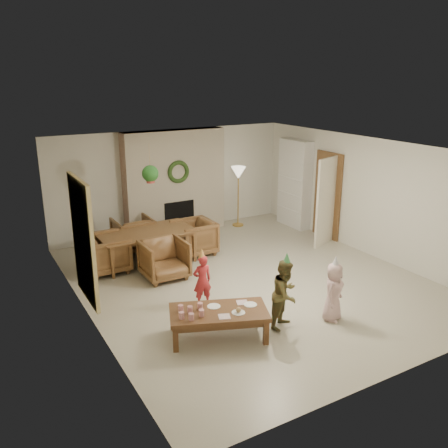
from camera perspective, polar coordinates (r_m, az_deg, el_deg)
floor at (r=9.15m, az=2.89°, el=-6.65°), size 7.00×7.00×0.00m
ceiling at (r=8.44m, az=3.16°, el=9.01°), size 7.00×7.00×0.00m
wall_back at (r=11.72m, az=-6.30°, el=5.13°), size 7.00×0.00×7.00m
wall_front at (r=6.26m, az=20.74°, el=-7.22°), size 7.00×0.00×7.00m
wall_left at (r=7.60m, az=-16.40°, el=-2.41°), size 0.00×7.00×7.00m
wall_right at (r=10.59m, az=16.83°, el=3.15°), size 0.00×7.00×7.00m
fireplace_mass at (r=11.54m, az=-5.90°, el=4.95°), size 2.50×0.40×2.50m
fireplace_hearth at (r=11.55m, az=-5.00°, el=-1.14°), size 1.60×0.30×0.12m
fireplace_firebox at (r=11.58m, az=-5.41°, el=0.92°), size 0.75×0.12×0.75m
fireplace_wreath at (r=11.27m, az=-5.47°, el=6.22°), size 0.54×0.10×0.54m
floor_lamp_base at (r=12.32m, az=1.68°, el=-0.09°), size 0.29×0.29×0.03m
floor_lamp_post at (r=12.13m, az=1.71°, el=3.07°), size 0.03×0.03×1.38m
floor_lamp_shade at (r=11.98m, az=1.73°, el=6.14°), size 0.37×0.37×0.31m
bookshelf_carcass at (r=12.17m, az=8.44°, el=4.80°), size 0.30×1.00×2.20m
bookshelf_shelf_a at (r=12.32m, az=8.23°, el=1.84°), size 0.30×0.92×0.03m
bookshelf_shelf_b at (r=12.22m, az=8.31°, el=3.64°), size 0.30×0.92×0.03m
bookshelf_shelf_c at (r=12.13m, az=8.40°, el=5.48°), size 0.30×0.92×0.03m
bookshelf_shelf_d at (r=12.05m, az=8.48°, el=7.34°), size 0.30×0.92×0.03m
books_row_lower at (r=12.16m, az=8.62°, el=2.29°), size 0.20×0.40×0.24m
books_row_mid at (r=12.21m, az=8.12°, el=4.32°), size 0.20×0.44×0.24m
books_row_upper at (r=12.01m, az=8.64°, el=5.98°), size 0.20×0.36×0.22m
door_frame at (r=11.45m, az=12.28°, el=3.36°), size 0.05×0.86×2.04m
door_leaf at (r=10.93m, az=12.10°, el=2.60°), size 0.77×0.32×2.00m
curtain_panel at (r=7.79m, az=-16.48°, el=-1.92°), size 0.06×1.20×2.00m
dining_table at (r=9.91m, az=-9.10°, el=-2.81°), size 1.94×1.09×0.68m
dining_chair_near at (r=9.15m, az=-7.16°, el=-4.22°), size 0.81×0.83×0.75m
dining_chair_far at (r=10.65m, az=-10.78°, el=-1.23°), size 0.81×0.83×0.75m
dining_chair_left at (r=9.65m, az=-13.82°, el=-3.45°), size 0.83×0.81×0.75m
dining_chair_right at (r=10.29m, az=-3.60°, el=-1.61°), size 0.83×0.81×0.75m
hanging_plant_cord at (r=9.24m, az=-8.88°, el=7.38°), size 0.01×0.01×0.70m
hanging_plant_pot at (r=9.31m, az=-8.78°, el=5.26°), size 0.16×0.16×0.12m
hanging_plant_foliage at (r=9.29m, az=-8.81°, el=5.98°), size 0.32×0.32×0.32m
coffee_table_top at (r=7.10m, az=-0.65°, el=-10.54°), size 1.59×1.19×0.07m
coffee_table_apron at (r=7.14m, az=-0.64°, el=-11.08°), size 1.45×1.05×0.09m
coffee_leg_fl at (r=6.91m, az=-5.81°, el=-13.58°), size 0.10×0.10×0.37m
coffee_leg_fr at (r=7.07m, az=5.04°, el=-12.82°), size 0.10×0.10×0.37m
coffee_leg_bl at (r=7.42m, az=-6.02°, el=-11.27°), size 0.10×0.10×0.37m
coffee_leg_br at (r=7.56m, az=4.03°, el=-10.62°), size 0.10×0.10×0.37m
cup_a at (r=6.88m, az=-5.10°, el=-10.84°), size 0.10×0.10×0.10m
cup_b at (r=7.07m, az=-5.20°, el=-10.00°), size 0.10×0.10×0.10m
cup_c at (r=6.83m, az=-3.94°, el=-11.00°), size 0.10×0.10×0.10m
cup_d at (r=7.03m, az=-4.08°, el=-10.15°), size 0.10×0.10×0.10m
cup_e at (r=6.92m, az=-2.71°, el=-10.58°), size 0.10×0.10×0.10m
cup_f at (r=7.12m, az=-2.88°, el=-9.75°), size 0.10×0.10×0.10m
plate_a at (r=7.20m, az=-1.23°, el=-9.81°), size 0.26×0.26×0.01m
plate_b at (r=7.03m, az=1.74°, el=-10.53°), size 0.26×0.26×0.01m
plate_c at (r=7.26m, az=3.17°, el=-9.59°), size 0.26×0.26×0.01m
food_scoop at (r=7.01m, az=1.74°, el=-10.22°), size 0.10×0.10×0.08m
napkin_left at (r=6.92m, az=0.03°, el=-11.01°), size 0.21×0.21×0.01m
napkin_right at (r=7.31m, az=2.18°, el=-9.35°), size 0.21×0.21×0.01m
child_red at (r=8.02m, az=-2.62°, el=-6.78°), size 0.34×0.24×0.90m
party_hat_red at (r=7.83m, az=-2.67°, el=-3.53°), size 0.16×0.16×0.17m
child_plaid at (r=7.40m, az=7.35°, el=-8.28°), size 0.66×0.61×1.09m
party_hat_plaid at (r=7.17m, az=7.53°, el=-4.07°), size 0.14×0.14×0.18m
child_pink at (r=7.76m, az=12.96°, el=-7.89°), size 0.56×0.50×0.96m
party_hat_pink at (r=7.55m, az=13.22°, el=-4.35°), size 0.16×0.16×0.17m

